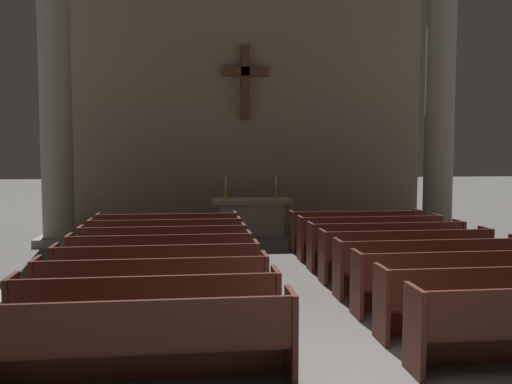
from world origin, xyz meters
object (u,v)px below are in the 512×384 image
at_px(pew_right_row_4, 430,267).
at_px(pew_right_row_7, 370,237).
at_px(pew_left_row_2, 147,312).
at_px(candlestick_left, 226,192).
at_px(candlestick_right, 276,191).
at_px(pew_left_row_4, 157,274).
at_px(altar, 251,216).
at_px(pew_left_row_3, 153,290).
at_px(pew_left_row_7, 166,241).
at_px(pew_left_row_8, 168,234).
at_px(pew_left_row_5, 161,261).
at_px(pew_right_row_6, 386,245).
at_px(pew_left_row_6, 163,250).
at_px(pew_right_row_8, 356,230).
at_px(pew_right_row_3, 460,281).
at_px(pew_right_row_5, 406,255).
at_px(pew_right_row_2, 499,301).
at_px(pew_left_row_1, 140,342).
at_px(column_right_second, 439,117).
at_px(column_left_second, 56,115).

xyz_separation_m(pew_right_row_4, pew_right_row_7, (0.00, 3.08, 0.00)).
xyz_separation_m(pew_left_row_2, pew_right_row_4, (4.37, 2.05, 0.00)).
bearing_deg(candlestick_left, candlestick_right, 0.00).
xyz_separation_m(pew_left_row_4, altar, (2.18, 6.78, 0.06)).
distance_m(pew_left_row_3, pew_right_row_7, 5.99).
relative_size(pew_left_row_7, pew_left_row_8, 1.00).
height_order(pew_left_row_2, pew_right_row_7, same).
height_order(pew_left_row_3, altar, altar).
bearing_deg(pew_left_row_5, pew_right_row_6, 13.22).
xyz_separation_m(pew_left_row_2, pew_left_row_8, (0.00, 6.16, 0.00)).
relative_size(pew_left_row_4, pew_right_row_6, 1.00).
distance_m(pew_left_row_3, candlestick_right, 8.35).
xyz_separation_m(pew_left_row_6, candlestick_right, (2.88, 4.72, 0.73)).
relative_size(pew_left_row_4, pew_left_row_8, 1.00).
distance_m(pew_right_row_8, candlestick_left, 4.00).
bearing_deg(candlestick_left, pew_left_row_6, -107.44).
bearing_deg(pew_left_row_2, pew_left_row_3, 90.00).
bearing_deg(candlestick_left, pew_right_row_4, -66.94).
height_order(pew_left_row_3, pew_right_row_8, same).
distance_m(pew_left_row_5, pew_right_row_3, 4.83).
bearing_deg(pew_right_row_5, pew_left_row_4, -166.78).
bearing_deg(pew_right_row_2, pew_right_row_8, 90.00).
height_order(pew_left_row_3, pew_right_row_6, same).
xyz_separation_m(pew_left_row_1, pew_right_row_3, (4.37, 2.05, 0.00)).
bearing_deg(candlestick_left, pew_left_row_3, -100.77).
height_order(pew_left_row_3, pew_left_row_4, same).
relative_size(pew_left_row_6, candlestick_left, 5.04).
relative_size(pew_right_row_5, column_right_second, 0.47).
bearing_deg(pew_right_row_3, column_right_second, 68.00).
bearing_deg(column_left_second, pew_left_row_5, -59.90).
bearing_deg(column_right_second, pew_right_row_7, -135.74).
relative_size(pew_left_row_2, pew_left_row_8, 1.00).
bearing_deg(pew_left_row_5, altar, 69.20).
bearing_deg(pew_left_row_2, pew_right_row_7, 49.58).
distance_m(pew_left_row_5, pew_right_row_8, 5.34).
bearing_deg(pew_right_row_4, pew_left_row_8, 136.79).
bearing_deg(pew_right_row_3, pew_left_row_1, -154.84).
height_order(pew_left_row_7, pew_right_row_5, same).
distance_m(pew_left_row_6, column_left_second, 5.35).
relative_size(pew_left_row_1, pew_left_row_5, 1.00).
distance_m(pew_right_row_7, column_right_second, 4.70).
relative_size(pew_left_row_1, pew_left_row_6, 1.00).
bearing_deg(column_left_second, pew_right_row_2, -47.66).
xyz_separation_m(pew_right_row_3, pew_right_row_6, (0.00, 3.08, 0.00)).
height_order(pew_left_row_2, pew_left_row_6, same).
bearing_deg(pew_left_row_5, pew_left_row_6, 90.00).
relative_size(pew_left_row_8, pew_right_row_2, 1.00).
xyz_separation_m(pew_right_row_2, candlestick_left, (-2.88, 8.83, 0.73)).
height_order(pew_left_row_1, pew_left_row_2, same).
bearing_deg(pew_left_row_3, pew_left_row_8, 90.00).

